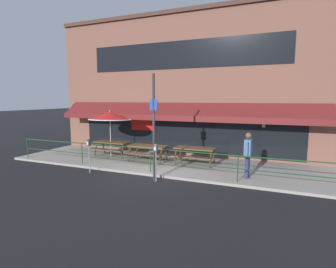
% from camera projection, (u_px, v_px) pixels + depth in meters
% --- Properties ---
extents(ground_plane, '(120.00, 120.00, 0.00)m').
position_uv_depth(ground_plane, '(147.00, 176.00, 10.39)').
color(ground_plane, black).
extents(patio_deck, '(15.00, 4.00, 0.10)m').
position_uv_depth(patio_deck, '(167.00, 163.00, 12.22)').
color(patio_deck, '#9E998E').
rests_on(patio_deck, ground).
extents(restaurant_building, '(15.00, 1.60, 7.54)m').
position_uv_depth(restaurant_building, '(183.00, 85.00, 13.77)').
color(restaurant_building, brown).
rests_on(restaurant_building, ground).
extents(patio_railing, '(13.84, 0.04, 0.97)m').
position_uv_depth(patio_railing, '(150.00, 155.00, 10.56)').
color(patio_railing, '#194723').
rests_on(patio_railing, patio_deck).
extents(picnic_table_left, '(1.80, 1.42, 0.76)m').
position_uv_depth(picnic_table_left, '(112.00, 145.00, 13.48)').
color(picnic_table_left, brown).
rests_on(picnic_table_left, patio_deck).
extents(picnic_table_centre, '(1.80, 1.42, 0.76)m').
position_uv_depth(picnic_table_centre, '(148.00, 149.00, 12.37)').
color(picnic_table_centre, brown).
rests_on(picnic_table_centre, patio_deck).
extents(picnic_table_right, '(1.80, 1.42, 0.76)m').
position_uv_depth(picnic_table_right, '(195.00, 151.00, 11.78)').
color(picnic_table_right, brown).
rests_on(picnic_table_right, patio_deck).
extents(patio_umbrella_left, '(2.14, 2.14, 2.38)m').
position_uv_depth(patio_umbrella_left, '(110.00, 116.00, 13.17)').
color(patio_umbrella_left, '#B7B2A8').
rests_on(patio_umbrella_left, patio_deck).
extents(pedestrian_walking, '(0.26, 0.62, 1.71)m').
position_uv_depth(pedestrian_walking, '(248.00, 153.00, 9.70)').
color(pedestrian_walking, navy).
rests_on(pedestrian_walking, patio_deck).
extents(parking_meter_near, '(0.15, 0.16, 1.42)m').
position_uv_depth(parking_meter_near, '(89.00, 146.00, 10.66)').
color(parking_meter_near, gray).
rests_on(parking_meter_near, ground).
extents(parking_meter_far, '(0.15, 0.16, 1.42)m').
position_uv_depth(parking_meter_far, '(156.00, 151.00, 9.53)').
color(parking_meter_far, gray).
rests_on(parking_meter_far, ground).
extents(street_sign_pole, '(0.28, 0.09, 3.94)m').
position_uv_depth(street_sign_pole, '(154.00, 127.00, 9.51)').
color(street_sign_pole, '#2D2D33').
rests_on(street_sign_pole, ground).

